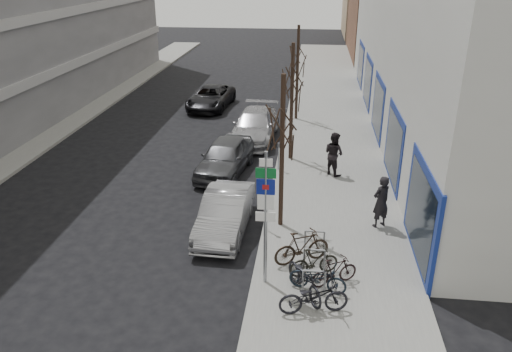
% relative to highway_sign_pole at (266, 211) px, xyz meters
% --- Properties ---
extents(ground, '(120.00, 120.00, 0.00)m').
position_rel_highway_sign_pole_xyz_m(ground, '(-2.40, 0.01, -2.46)').
color(ground, black).
rests_on(ground, ground).
extents(sidewalk_east, '(5.00, 70.00, 0.15)m').
position_rel_highway_sign_pole_xyz_m(sidewalk_east, '(2.10, 10.01, -2.38)').
color(sidewalk_east, slate).
rests_on(sidewalk_east, ground).
extents(sidewalk_west, '(3.00, 70.00, 0.15)m').
position_rel_highway_sign_pole_xyz_m(sidewalk_west, '(-13.40, 10.01, -2.38)').
color(sidewalk_west, slate).
rests_on(sidewalk_west, ground).
extents(brick_building_far, '(12.00, 14.00, 8.00)m').
position_rel_highway_sign_pole_xyz_m(brick_building_far, '(10.60, 40.01, 1.54)').
color(brick_building_far, brown).
rests_on(brick_building_far, ground).
extents(highway_sign_pole, '(0.55, 0.10, 4.20)m').
position_rel_highway_sign_pole_xyz_m(highway_sign_pole, '(0.00, 0.00, 0.00)').
color(highway_sign_pole, gray).
rests_on(highway_sign_pole, ground).
extents(bike_rack, '(0.66, 2.26, 0.83)m').
position_rel_highway_sign_pole_xyz_m(bike_rack, '(1.40, 0.61, -1.80)').
color(bike_rack, gray).
rests_on(bike_rack, sidewalk_east).
extents(tree_near, '(1.80, 1.80, 5.50)m').
position_rel_highway_sign_pole_xyz_m(tree_near, '(0.20, 3.51, 1.65)').
color(tree_near, black).
rests_on(tree_near, ground).
extents(tree_mid, '(1.80, 1.80, 5.50)m').
position_rel_highway_sign_pole_xyz_m(tree_mid, '(0.20, 10.01, 1.65)').
color(tree_mid, black).
rests_on(tree_mid, ground).
extents(tree_far, '(1.80, 1.80, 5.50)m').
position_rel_highway_sign_pole_xyz_m(tree_far, '(0.20, 16.51, 1.65)').
color(tree_far, black).
rests_on(tree_far, ground).
extents(meter_front, '(0.10, 0.08, 1.27)m').
position_rel_highway_sign_pole_xyz_m(meter_front, '(-0.25, 3.01, -1.54)').
color(meter_front, gray).
rests_on(meter_front, sidewalk_east).
extents(meter_mid, '(0.10, 0.08, 1.27)m').
position_rel_highway_sign_pole_xyz_m(meter_mid, '(-0.25, 8.51, -1.54)').
color(meter_mid, gray).
rests_on(meter_mid, sidewalk_east).
extents(meter_back, '(0.10, 0.08, 1.27)m').
position_rel_highway_sign_pole_xyz_m(meter_back, '(-0.25, 14.01, -1.54)').
color(meter_back, gray).
rests_on(meter_back, sidewalk_east).
extents(bike_near_left, '(1.44, 1.97, 1.18)m').
position_rel_highway_sign_pole_xyz_m(bike_near_left, '(1.15, -0.45, -1.72)').
color(bike_near_left, black).
rests_on(bike_near_left, sidewalk_east).
extents(bike_near_right, '(1.51, 1.10, 0.90)m').
position_rel_highway_sign_pole_xyz_m(bike_near_right, '(1.98, 0.11, -1.86)').
color(bike_near_right, black).
rests_on(bike_near_right, sidewalk_east).
extents(bike_mid_curb, '(1.72, 0.84, 1.01)m').
position_rel_highway_sign_pole_xyz_m(bike_mid_curb, '(1.51, -0.24, -1.80)').
color(bike_mid_curb, black).
rests_on(bike_mid_curb, sidewalk_east).
extents(bike_mid_inner, '(1.61, 1.02, 0.94)m').
position_rel_highway_sign_pole_xyz_m(bike_mid_inner, '(1.40, 0.53, -1.84)').
color(bike_mid_inner, black).
rests_on(bike_mid_inner, sidewalk_east).
extents(bike_far_curb, '(1.95, 0.98, 1.14)m').
position_rel_highway_sign_pole_xyz_m(bike_far_curb, '(1.40, -1.22, -1.74)').
color(bike_far_curb, black).
rests_on(bike_far_curb, sidewalk_east).
extents(bike_far_inner, '(1.89, 1.31, 1.12)m').
position_rel_highway_sign_pole_xyz_m(bike_far_inner, '(1.02, 1.15, -1.75)').
color(bike_far_inner, black).
rests_on(bike_far_inner, sidewalk_east).
extents(parked_car_front, '(1.61, 4.32, 1.41)m').
position_rel_highway_sign_pole_xyz_m(parked_car_front, '(-1.70, 3.08, -1.75)').
color(parked_car_front, '#9F9FA4').
rests_on(parked_car_front, ground).
extents(parked_car_mid, '(2.39, 4.71, 1.54)m').
position_rel_highway_sign_pole_xyz_m(parked_car_mid, '(-2.60, 8.23, -1.69)').
color(parked_car_mid, '#46474B').
rests_on(parked_car_mid, ground).
extents(parked_car_back, '(2.40, 5.41, 1.54)m').
position_rel_highway_sign_pole_xyz_m(parked_car_back, '(-1.83, 12.89, -1.69)').
color(parked_car_back, '#9C9CA0').
rests_on(parked_car_back, ground).
extents(lane_car, '(2.69, 5.13, 1.38)m').
position_rel_highway_sign_pole_xyz_m(lane_car, '(-5.35, 18.73, -1.77)').
color(lane_car, black).
rests_on(lane_car, ground).
extents(pedestrian_near, '(0.83, 0.77, 1.90)m').
position_rel_highway_sign_pole_xyz_m(pedestrian_near, '(3.65, 3.78, -1.36)').
color(pedestrian_near, black).
rests_on(pedestrian_near, sidewalk_east).
extents(pedestrian_far, '(0.84, 0.84, 1.93)m').
position_rel_highway_sign_pole_xyz_m(pedestrian_far, '(2.16, 8.31, -1.34)').
color(pedestrian_far, black).
rests_on(pedestrian_far, sidewalk_east).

